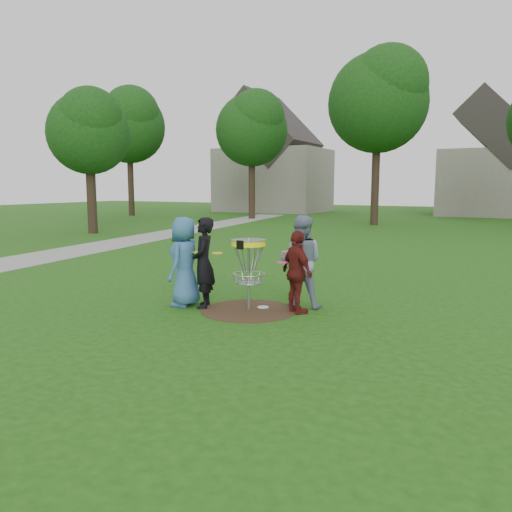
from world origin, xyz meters
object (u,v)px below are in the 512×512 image
at_px(player_blue, 185,262).
at_px(disc_golf_basket, 249,257).
at_px(player_grey, 301,262).
at_px(player_black, 204,263).
at_px(player_maroon, 297,272).

bearing_deg(player_blue, disc_golf_basket, 92.52).
xyz_separation_m(player_grey, disc_golf_basket, (-0.75, -0.73, 0.13)).
height_order(player_black, disc_golf_basket, player_black).
distance_m(player_grey, disc_golf_basket, 1.05).
bearing_deg(player_black, player_grey, 90.67).
bearing_deg(disc_golf_basket, player_blue, -171.09).
height_order(player_black, player_grey, player_grey).
bearing_deg(player_blue, player_grey, 108.11).
bearing_deg(player_black, disc_golf_basket, 71.90).
bearing_deg(player_blue, player_maroon, 95.23).
distance_m(player_blue, player_black, 0.41).
height_order(player_grey, player_maroon, player_grey).
relative_size(player_black, disc_golf_basket, 1.26).
height_order(player_grey, disc_golf_basket, player_grey).
distance_m(player_blue, disc_golf_basket, 1.32).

